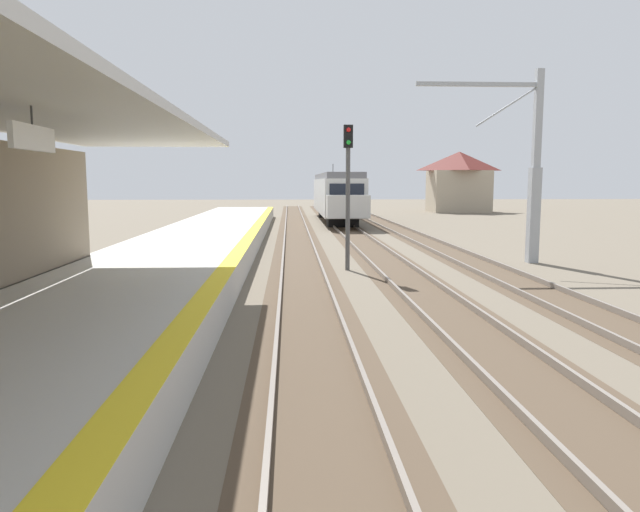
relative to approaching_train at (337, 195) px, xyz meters
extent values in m
cube|color=#B7B5AD|center=(-7.80, -33.63, -1.73)|extent=(5.00, 80.00, 0.90)
cube|color=yellow|center=(-5.55, -33.63, -1.27)|extent=(0.50, 80.00, 0.01)
cube|color=white|center=(-7.50, -39.39, 1.64)|extent=(0.08, 1.40, 0.36)
cylinder|color=#333333|center=(-7.50, -39.39, 1.96)|extent=(0.03, 0.03, 0.27)
cube|color=#4C3D2D|center=(-3.40, -29.63, -2.17)|extent=(2.34, 120.00, 0.01)
cube|color=slate|center=(-4.12, -29.63, -2.09)|extent=(0.08, 120.00, 0.15)
cube|color=slate|center=(-2.68, -29.63, -2.09)|extent=(0.08, 120.00, 0.15)
cube|color=#4C3D2D|center=(0.00, -29.63, -2.17)|extent=(2.34, 120.00, 0.01)
cube|color=slate|center=(-0.72, -29.63, -2.09)|extent=(0.08, 120.00, 0.15)
cube|color=slate|center=(0.72, -29.63, -2.09)|extent=(0.08, 120.00, 0.15)
cube|color=#4C3D2D|center=(3.40, -29.63, -2.17)|extent=(2.34, 120.00, 0.01)
cube|color=slate|center=(2.68, -29.63, -2.09)|extent=(0.08, 120.00, 0.15)
cube|color=slate|center=(4.12, -29.63, -2.09)|extent=(0.08, 120.00, 0.15)
cube|color=silver|center=(0.00, 0.38, -0.11)|extent=(2.90, 18.00, 2.70)
cube|color=slate|center=(0.00, 0.38, 1.46)|extent=(2.67, 18.00, 0.44)
cube|color=black|center=(0.00, -8.64, 0.30)|extent=(2.32, 0.06, 1.21)
cube|color=silver|center=(0.00, -9.42, -0.58)|extent=(2.78, 1.60, 1.49)
cube|color=black|center=(1.46, 0.38, 0.30)|extent=(0.04, 15.84, 0.86)
cylinder|color=#333333|center=(0.00, 3.98, 2.13)|extent=(0.06, 0.06, 0.90)
cube|color=black|center=(0.00, -5.47, -1.82)|extent=(2.17, 2.20, 0.72)
cube|color=black|center=(0.00, 6.23, -1.82)|extent=(2.17, 2.20, 0.72)
cylinder|color=#4C4C4C|center=(-1.74, -26.87, 0.02)|extent=(0.16, 0.16, 4.40)
cube|color=black|center=(-1.74, -26.87, 2.62)|extent=(0.32, 0.24, 0.80)
sphere|color=red|center=(-1.74, -27.01, 2.84)|extent=(0.16, 0.16, 0.16)
sphere|color=green|center=(-1.74, -27.01, 2.40)|extent=(0.16, 0.16, 0.16)
cube|color=#9EA3A8|center=(5.78, -25.27, -0.30)|extent=(0.40, 0.40, 3.75)
cube|color=#9EA3A8|center=(5.78, -25.27, 3.45)|extent=(0.28, 0.28, 3.75)
cube|color=#9EA3A8|center=(3.38, -25.27, 4.72)|extent=(4.80, 0.16, 0.16)
cylinder|color=#9EA3A8|center=(4.58, -25.27, 3.92)|extent=(2.47, 0.07, 1.60)
cube|color=tan|center=(14.31, 14.87, 0.02)|extent=(6.00, 4.80, 4.40)
pyramid|color=maroon|center=(14.31, 14.87, 3.22)|extent=(6.60, 5.28, 2.00)
camera|label=1|loc=(-3.86, -48.19, 1.02)|focal=33.28mm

